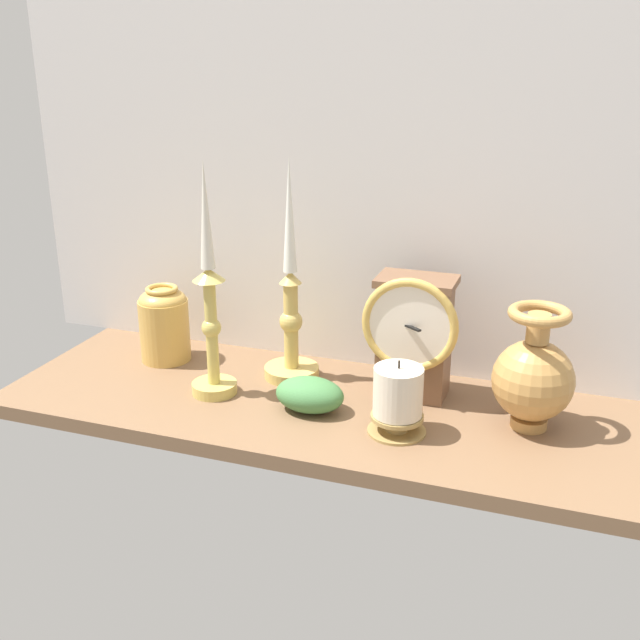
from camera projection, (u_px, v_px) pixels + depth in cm
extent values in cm
cube|color=brown|center=(311.00, 408.00, 123.29)|extent=(100.00, 36.00, 2.40)
cube|color=silver|center=(348.00, 179.00, 128.10)|extent=(120.00, 2.00, 65.00)
cube|color=brown|center=(414.00, 341.00, 122.26)|extent=(10.97, 7.19, 18.62)
cube|color=brown|center=(417.00, 281.00, 118.85)|extent=(12.29, 8.06, 1.20)
torus|color=gold|center=(409.00, 325.00, 117.34)|extent=(15.18, 1.38, 15.18)
cylinder|color=#F1E2CC|center=(409.00, 326.00, 117.26)|extent=(12.69, 0.40, 12.69)
cube|color=black|center=(409.00, 326.00, 116.99)|extent=(4.35, 3.18, 0.30)
cylinder|color=tan|center=(215.00, 388.00, 125.49)|extent=(7.37, 7.37, 1.80)
cylinder|color=tan|center=(212.00, 333.00, 122.19)|extent=(1.96, 1.96, 17.41)
sphere|color=tan|center=(211.00, 328.00, 121.89)|extent=(3.14, 3.14, 3.14)
cone|color=tan|center=(209.00, 274.00, 118.86)|extent=(5.14, 5.14, 2.00)
cone|color=silver|center=(206.00, 215.00, 115.64)|extent=(2.31, 2.31, 16.77)
cylinder|color=tan|center=(292.00, 371.00, 131.59)|extent=(9.36, 9.36, 1.80)
cylinder|color=tan|center=(291.00, 326.00, 128.71)|extent=(2.44, 2.44, 14.97)
sphere|color=tan|center=(291.00, 322.00, 128.45)|extent=(3.90, 3.90, 3.90)
cone|color=tan|center=(290.00, 277.00, 125.79)|extent=(3.73, 3.73, 2.00)
cone|color=silver|center=(289.00, 215.00, 122.20)|extent=(2.32, 2.32, 18.89)
cylinder|color=#BB8848|center=(529.00, 422.00, 114.42)|extent=(5.41, 5.41, 1.60)
sphere|color=#BB8848|center=(533.00, 380.00, 112.08)|extent=(12.02, 12.02, 12.02)
cylinder|color=#BB8848|center=(538.00, 328.00, 109.28)|extent=(3.36, 3.36, 4.33)
torus|color=#BB8848|center=(540.00, 314.00, 108.53)|extent=(8.99, 8.99, 1.62)
cylinder|color=gold|center=(165.00, 330.00, 137.14)|extent=(8.86, 8.86, 11.18)
ellipsoid|color=gold|center=(162.00, 301.00, 135.22)|extent=(8.41, 8.41, 4.21)
torus|color=gold|center=(162.00, 289.00, 134.50)|extent=(5.75, 5.75, 0.88)
cylinder|color=#A08349|center=(397.00, 424.00, 112.70)|extent=(3.47, 3.47, 2.57)
cylinder|color=#A08349|center=(397.00, 430.00, 113.01)|extent=(8.68, 8.68, 0.80)
cylinder|color=#A08349|center=(397.00, 416.00, 112.26)|extent=(7.81, 7.81, 0.60)
cylinder|color=beige|center=(398.00, 391.00, 110.87)|extent=(7.25, 7.25, 7.28)
cylinder|color=black|center=(399.00, 365.00, 109.42)|extent=(0.30, 0.30, 1.20)
ellipsoid|color=#437C42|center=(310.00, 395.00, 118.88)|extent=(10.92, 7.64, 5.38)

